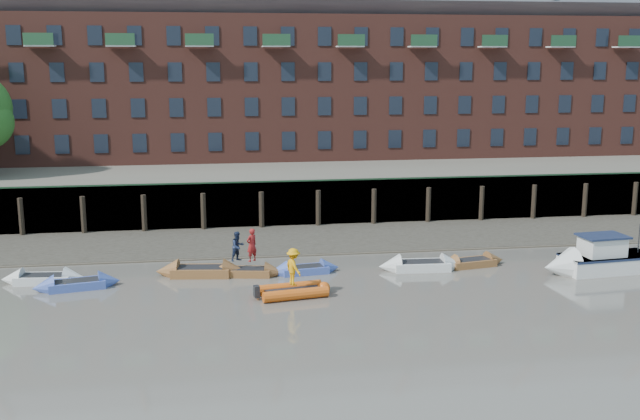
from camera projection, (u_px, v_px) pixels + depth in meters
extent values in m
plane|color=#625D55|center=(346.00, 341.00, 31.50)|extent=(220.00, 220.00, 0.00)
cube|color=#3D382F|center=(296.00, 240.00, 48.94)|extent=(110.00, 8.00, 0.50)
cube|color=#4C4336|center=(303.00, 253.00, 45.65)|extent=(110.00, 1.60, 0.10)
cube|color=#2D2A26|center=(289.00, 203.00, 52.89)|extent=(110.00, 0.80, 3.20)
cylinder|color=black|center=(21.00, 217.00, 49.75)|extent=(0.36, 0.36, 2.60)
cylinder|color=black|center=(83.00, 215.00, 50.32)|extent=(0.36, 0.36, 2.60)
cylinder|color=black|center=(144.00, 214.00, 50.89)|extent=(0.36, 0.36, 2.60)
cylinder|color=black|center=(203.00, 212.00, 51.46)|extent=(0.36, 0.36, 2.60)
cylinder|color=black|center=(262.00, 210.00, 52.03)|extent=(0.36, 0.36, 2.60)
cylinder|color=black|center=(318.00, 209.00, 52.61)|extent=(0.36, 0.36, 2.60)
cylinder|color=black|center=(374.00, 207.00, 53.18)|extent=(0.36, 0.36, 2.60)
cylinder|color=black|center=(428.00, 205.00, 53.75)|extent=(0.36, 0.36, 2.60)
cylinder|color=black|center=(482.00, 204.00, 54.32)|extent=(0.36, 0.36, 2.60)
cylinder|color=black|center=(534.00, 202.00, 54.89)|extent=(0.36, 0.36, 2.60)
cylinder|color=black|center=(585.00, 201.00, 55.46)|extent=(0.36, 0.36, 2.60)
cylinder|color=black|center=(635.00, 199.00, 56.04)|extent=(0.36, 0.36, 2.60)
cube|color=#264C2D|center=(289.00, 181.00, 52.27)|extent=(110.00, 0.06, 0.10)
cube|color=#5E594D|center=(273.00, 174.00, 66.07)|extent=(110.00, 28.00, 3.20)
cube|color=brown|center=(271.00, 87.00, 65.52)|extent=(80.00, 10.00, 12.00)
cube|color=#42444C|center=(270.00, 2.00, 64.08)|extent=(80.60, 15.56, 15.56)
cube|color=black|center=(22.00, 145.00, 58.64)|extent=(1.10, 0.12, 1.50)
cube|color=black|center=(62.00, 144.00, 59.07)|extent=(1.10, 0.12, 1.50)
cube|color=black|center=(101.00, 144.00, 59.50)|extent=(1.10, 0.12, 1.50)
cube|color=black|center=(140.00, 143.00, 59.92)|extent=(1.10, 0.12, 1.50)
cube|color=black|center=(178.00, 142.00, 60.35)|extent=(1.10, 0.12, 1.50)
cube|color=black|center=(215.00, 142.00, 60.78)|extent=(1.10, 0.12, 1.50)
cube|color=black|center=(252.00, 141.00, 61.21)|extent=(1.10, 0.12, 1.50)
cube|color=black|center=(289.00, 141.00, 61.64)|extent=(1.10, 0.12, 1.50)
cube|color=black|center=(324.00, 140.00, 62.07)|extent=(1.10, 0.12, 1.50)
cube|color=black|center=(360.00, 140.00, 62.50)|extent=(1.10, 0.12, 1.50)
cube|color=black|center=(395.00, 139.00, 62.93)|extent=(1.10, 0.12, 1.50)
cube|color=black|center=(429.00, 138.00, 63.35)|extent=(1.10, 0.12, 1.50)
cube|color=black|center=(463.00, 138.00, 63.78)|extent=(1.10, 0.12, 1.50)
cube|color=black|center=(497.00, 137.00, 64.21)|extent=(1.10, 0.12, 1.50)
cube|color=black|center=(530.00, 137.00, 64.64)|extent=(1.10, 0.12, 1.50)
cube|color=black|center=(563.00, 136.00, 65.07)|extent=(1.10, 0.12, 1.50)
cube|color=black|center=(595.00, 136.00, 65.50)|extent=(1.10, 0.12, 1.50)
cube|color=black|center=(627.00, 135.00, 65.93)|extent=(1.10, 0.12, 1.50)
cube|color=black|center=(20.00, 109.00, 58.08)|extent=(1.10, 0.12, 1.50)
cube|color=black|center=(60.00, 109.00, 58.51)|extent=(1.10, 0.12, 1.50)
cube|color=black|center=(99.00, 108.00, 58.94)|extent=(1.10, 0.12, 1.50)
cube|color=black|center=(138.00, 108.00, 59.36)|extent=(1.10, 0.12, 1.50)
cube|color=black|center=(176.00, 108.00, 59.79)|extent=(1.10, 0.12, 1.50)
cube|color=black|center=(214.00, 107.00, 60.22)|extent=(1.10, 0.12, 1.50)
cube|color=black|center=(251.00, 107.00, 60.65)|extent=(1.10, 0.12, 1.50)
cube|color=black|center=(288.00, 106.00, 61.08)|extent=(1.10, 0.12, 1.50)
cube|color=black|center=(324.00, 106.00, 61.51)|extent=(1.10, 0.12, 1.50)
cube|color=black|center=(360.00, 106.00, 61.94)|extent=(1.10, 0.12, 1.50)
cube|color=black|center=(395.00, 105.00, 62.37)|extent=(1.10, 0.12, 1.50)
cube|color=black|center=(430.00, 105.00, 62.79)|extent=(1.10, 0.12, 1.50)
cube|color=black|center=(465.00, 105.00, 63.22)|extent=(1.10, 0.12, 1.50)
cube|color=black|center=(498.00, 105.00, 63.65)|extent=(1.10, 0.12, 1.50)
cube|color=black|center=(532.00, 104.00, 64.08)|extent=(1.10, 0.12, 1.50)
cube|color=black|center=(565.00, 104.00, 64.51)|extent=(1.10, 0.12, 1.50)
cube|color=black|center=(597.00, 104.00, 64.94)|extent=(1.10, 0.12, 1.50)
cube|color=black|center=(629.00, 103.00, 65.37)|extent=(1.10, 0.12, 1.50)
cube|color=black|center=(17.00, 72.00, 57.52)|extent=(1.10, 0.12, 1.50)
cube|color=black|center=(57.00, 72.00, 57.95)|extent=(1.10, 0.12, 1.50)
cube|color=black|center=(97.00, 72.00, 58.38)|extent=(1.10, 0.12, 1.50)
cube|color=black|center=(136.00, 72.00, 58.80)|extent=(1.10, 0.12, 1.50)
cube|color=black|center=(175.00, 72.00, 59.23)|extent=(1.10, 0.12, 1.50)
cube|color=black|center=(213.00, 72.00, 59.66)|extent=(1.10, 0.12, 1.50)
cube|color=black|center=(251.00, 72.00, 60.09)|extent=(1.10, 0.12, 1.50)
cube|color=black|center=(288.00, 72.00, 60.52)|extent=(1.10, 0.12, 1.50)
cube|color=black|center=(325.00, 72.00, 60.95)|extent=(1.10, 0.12, 1.50)
cube|color=black|center=(361.00, 71.00, 61.38)|extent=(1.10, 0.12, 1.50)
cube|color=black|center=(396.00, 71.00, 61.81)|extent=(1.10, 0.12, 1.50)
cube|color=black|center=(431.00, 71.00, 62.24)|extent=(1.10, 0.12, 1.50)
cube|color=black|center=(466.00, 71.00, 62.66)|extent=(1.10, 0.12, 1.50)
cube|color=black|center=(500.00, 71.00, 63.09)|extent=(1.10, 0.12, 1.50)
cube|color=black|center=(534.00, 71.00, 63.52)|extent=(1.10, 0.12, 1.50)
cube|color=black|center=(567.00, 71.00, 63.95)|extent=(1.10, 0.12, 1.50)
cube|color=black|center=(600.00, 71.00, 64.38)|extent=(1.10, 0.12, 1.50)
cube|color=black|center=(632.00, 71.00, 64.81)|extent=(1.10, 0.12, 1.50)
cube|color=black|center=(14.00, 35.00, 56.96)|extent=(1.10, 0.12, 1.50)
cube|color=black|center=(55.00, 35.00, 57.39)|extent=(1.10, 0.12, 1.50)
cube|color=black|center=(95.00, 35.00, 57.82)|extent=(1.10, 0.12, 1.50)
cube|color=black|center=(135.00, 36.00, 58.25)|extent=(1.10, 0.12, 1.50)
cube|color=black|center=(174.00, 36.00, 58.67)|extent=(1.10, 0.12, 1.50)
cube|color=black|center=(212.00, 36.00, 59.10)|extent=(1.10, 0.12, 1.50)
cube|color=black|center=(250.00, 36.00, 59.53)|extent=(1.10, 0.12, 1.50)
cube|color=black|center=(288.00, 36.00, 59.96)|extent=(1.10, 0.12, 1.50)
cube|color=black|center=(325.00, 36.00, 60.39)|extent=(1.10, 0.12, 1.50)
cube|color=black|center=(361.00, 37.00, 60.82)|extent=(1.10, 0.12, 1.50)
cube|color=black|center=(397.00, 37.00, 61.25)|extent=(1.10, 0.12, 1.50)
cube|color=black|center=(432.00, 37.00, 61.68)|extent=(1.10, 0.12, 1.50)
cube|color=black|center=(467.00, 37.00, 62.10)|extent=(1.10, 0.12, 1.50)
cube|color=black|center=(502.00, 37.00, 62.53)|extent=(1.10, 0.12, 1.50)
cube|color=black|center=(536.00, 37.00, 62.96)|extent=(1.10, 0.12, 1.50)
cube|color=black|center=(569.00, 37.00, 63.39)|extent=(1.10, 0.12, 1.50)
cube|color=black|center=(602.00, 38.00, 63.82)|extent=(1.10, 0.12, 1.50)
cube|color=black|center=(635.00, 38.00, 64.25)|extent=(1.10, 0.12, 1.50)
cube|color=silver|center=(44.00, 279.00, 39.58)|extent=(2.96, 1.54, 0.45)
cone|color=silver|center=(76.00, 278.00, 39.67)|extent=(1.22, 1.38, 1.29)
cone|color=silver|center=(12.00, 279.00, 39.49)|extent=(1.22, 1.38, 1.29)
cube|color=black|center=(44.00, 275.00, 39.54)|extent=(2.45, 1.17, 0.06)
cube|color=#4159B0|center=(77.00, 285.00, 38.61)|extent=(3.00, 1.81, 0.44)
cone|color=#4159B0|center=(110.00, 281.00, 39.17)|extent=(1.33, 1.46, 1.27)
cone|color=#4159B0|center=(43.00, 288.00, 38.06)|extent=(1.33, 1.46, 1.27)
cube|color=black|center=(77.00, 281.00, 38.57)|extent=(2.48, 1.41, 0.06)
cube|color=brown|center=(201.00, 271.00, 40.89)|extent=(3.33, 1.82, 0.50)
cone|color=brown|center=(235.00, 271.00, 40.92)|extent=(1.40, 1.58, 1.43)
cone|color=brown|center=(167.00, 272.00, 40.85)|extent=(1.40, 1.58, 1.43)
cube|color=black|center=(201.00, 267.00, 40.84)|extent=(2.76, 1.40, 0.06)
cube|color=brown|center=(247.00, 272.00, 40.92)|extent=(2.79, 1.63, 0.41)
cone|color=brown|center=(274.00, 272.00, 40.87)|extent=(1.21, 1.35, 1.19)
cone|color=brown|center=(219.00, 272.00, 40.97)|extent=(1.21, 1.35, 1.19)
cube|color=black|center=(247.00, 269.00, 40.88)|extent=(2.31, 1.26, 0.06)
cube|color=#4159B0|center=(305.00, 270.00, 41.37)|extent=(2.69, 1.48, 0.40)
cone|color=#4159B0|center=(330.00, 268.00, 41.77)|extent=(1.14, 1.28, 1.15)
cone|color=#4159B0|center=(278.00, 272.00, 40.97)|extent=(1.14, 1.28, 1.15)
cube|color=black|center=(305.00, 267.00, 41.34)|extent=(2.23, 1.14, 0.06)
cube|color=silver|center=(421.00, 266.00, 42.03)|extent=(3.19, 1.57, 0.49)
cone|color=silver|center=(453.00, 265.00, 42.20)|extent=(1.28, 1.47, 1.41)
cone|color=silver|center=(389.00, 266.00, 41.86)|extent=(1.28, 1.47, 1.41)
cube|color=black|center=(421.00, 262.00, 41.99)|extent=(2.65, 1.19, 0.06)
cube|color=brown|center=(472.00, 263.00, 42.77)|extent=(2.83, 1.67, 0.41)
cone|color=brown|center=(495.00, 260.00, 43.27)|extent=(1.23, 1.37, 1.20)
cone|color=brown|center=(448.00, 265.00, 42.28)|extent=(1.23, 1.37, 1.20)
cube|color=black|center=(472.00, 260.00, 42.74)|extent=(2.34, 1.29, 0.06)
cylinder|color=#CF5412|center=(289.00, 288.00, 37.91)|extent=(3.36, 1.10, 0.55)
cylinder|color=#CF5412|center=(296.00, 294.00, 36.83)|extent=(3.36, 1.10, 0.55)
sphere|color=#CF5412|center=(324.00, 288.00, 37.88)|extent=(0.63, 0.63, 0.63)
cube|color=black|center=(293.00, 291.00, 37.37)|extent=(2.88, 1.40, 0.19)
cube|color=silver|center=(607.00, 263.00, 41.71)|extent=(5.34, 2.58, 0.95)
cone|color=silver|center=(559.00, 267.00, 41.00)|extent=(1.96, 2.26, 2.10)
cube|color=#19233F|center=(608.00, 256.00, 41.63)|extent=(5.35, 2.63, 0.12)
cube|color=silver|center=(602.00, 246.00, 41.41)|extent=(2.35, 1.78, 1.05)
cube|color=#19233F|center=(603.00, 236.00, 41.30)|extent=(2.68, 2.02, 0.11)
imported|color=maroon|center=(252.00, 245.00, 40.68)|extent=(0.80, 0.75, 1.83)
imported|color=#19233F|center=(238.00, 246.00, 40.76)|extent=(1.02, 0.97, 1.65)
imported|color=orange|center=(293.00, 267.00, 37.12)|extent=(1.10, 1.38, 1.87)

